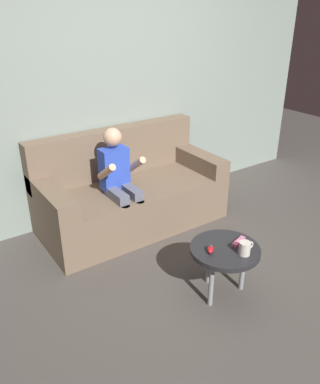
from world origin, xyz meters
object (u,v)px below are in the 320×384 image
couch (130,194)px  coffee_table (224,253)px  game_remote_pink_near_edge (239,242)px  coffee_mug (245,248)px  nunchuk_red (210,249)px  person_seated_on_couch (120,179)px

couch → coffee_table: bearing=-89.1°
game_remote_pink_near_edge → coffee_mug: coffee_mug is taller
coffee_mug → nunchuk_red: bearing=138.3°
couch → nunchuk_red: (-0.10, -1.27, 0.11)m
person_seated_on_couch → nunchuk_red: person_seated_on_couch is taller
person_seated_on_couch → game_remote_pink_near_edge: person_seated_on_couch is taller
game_remote_pink_near_edge → coffee_mug: bearing=-118.4°
coffee_mug → person_seated_on_couch: bearing=102.4°
game_remote_pink_near_edge → nunchuk_red: 0.24m
nunchuk_red → coffee_mug: 0.23m
couch → coffee_table: size_ratio=3.47×
person_seated_on_couch → game_remote_pink_near_edge: bearing=-73.3°
game_remote_pink_near_edge → coffee_table: bearing=173.5°
couch → nunchuk_red: bearing=-94.4°
coffee_table → coffee_mug: coffee_mug is taller
coffee_table → game_remote_pink_near_edge: 0.13m
person_seated_on_couch → coffee_mug: person_seated_on_couch is taller
couch → game_remote_pink_near_edge: (0.14, -1.31, 0.11)m
person_seated_on_couch → coffee_mug: bearing=-77.6°
couch → coffee_mug: couch is taller
nunchuk_red → coffee_mug: coffee_mug is taller
coffee_table → game_remote_pink_near_edge: game_remote_pink_near_edge is taller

